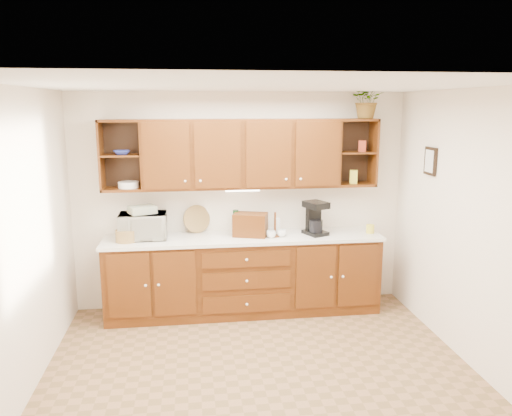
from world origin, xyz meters
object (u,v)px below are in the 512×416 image
object	(u,v)px
coffee_maker	(315,218)
potted_plant	(368,100)
bread_box	(250,225)
microwave	(143,226)

from	to	relation	value
coffee_maker	potted_plant	size ratio (longest dim) A/B	0.92
bread_box	potted_plant	xyz separation A→B (m)	(1.39, 0.09, 1.43)
bread_box	potted_plant	world-z (taller)	potted_plant
bread_box	coffee_maker	xyz separation A→B (m)	(0.77, -0.01, 0.06)
microwave	bread_box	distance (m)	1.24
bread_box	coffee_maker	size ratio (longest dim) A/B	0.97
microwave	potted_plant	xyz separation A→B (m)	(2.63, 0.05, 1.42)
microwave	potted_plant	world-z (taller)	potted_plant
microwave	coffee_maker	distance (m)	2.01
microwave	bread_box	xyz separation A→B (m)	(1.23, -0.05, -0.01)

